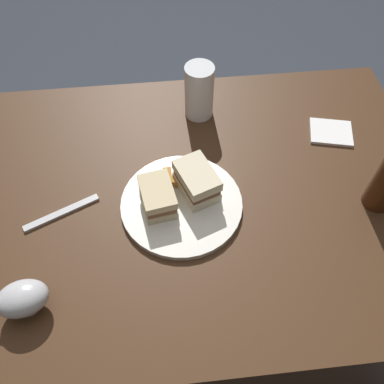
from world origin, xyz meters
TOP-DOWN VIEW (x-y plane):
  - ground_plane at (0.00, 0.00)m, footprint 6.00×6.00m
  - dining_table at (0.00, 0.00)m, footprint 1.15×0.83m
  - plate at (-0.05, -0.03)m, footprint 0.28×0.28m
  - sandwich_half_left at (-0.01, 0.00)m, footprint 0.11×0.13m
  - sandwich_half_right at (-0.11, -0.03)m, footprint 0.09×0.11m
  - potato_wedge_front at (-0.06, 0.02)m, footprint 0.05×0.04m
  - potato_wedge_middle at (-0.03, 0.02)m, footprint 0.05×0.04m
  - potato_wedge_back at (-0.08, 0.05)m, footprint 0.02×0.04m
  - potato_wedge_left_edge at (-0.09, 0.02)m, footprint 0.04×0.05m
  - pint_glass at (0.02, 0.27)m, footprint 0.08×0.08m
  - gravy_boat at (-0.38, -0.24)m, footprint 0.12×0.09m
  - napkin at (0.37, 0.16)m, footprint 0.13×0.11m
  - fork at (-0.33, -0.02)m, footprint 0.17×0.09m

SIDE VIEW (x-z plane):
  - ground_plane at x=0.00m, z-range 0.00..0.00m
  - dining_table at x=0.00m, z-range 0.00..0.71m
  - fork at x=-0.33m, z-range 0.71..0.72m
  - napkin at x=0.37m, z-range 0.71..0.72m
  - plate at x=-0.05m, z-range 0.71..0.72m
  - potato_wedge_back at x=-0.08m, z-range 0.72..0.74m
  - potato_wedge_front at x=-0.06m, z-range 0.72..0.74m
  - potato_wedge_middle at x=-0.03m, z-range 0.72..0.74m
  - potato_wedge_left_edge at x=-0.09m, z-range 0.72..0.74m
  - gravy_boat at x=-0.38m, z-range 0.72..0.79m
  - sandwich_half_right at x=-0.11m, z-range 0.72..0.78m
  - sandwich_half_left at x=-0.01m, z-range 0.72..0.79m
  - pint_glass at x=0.02m, z-range 0.70..0.85m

